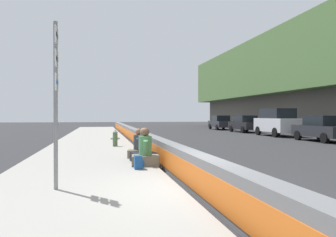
{
  "coord_description": "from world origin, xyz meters",
  "views": [
    {
      "loc": [
        -7.05,
        2.2,
        1.73
      ],
      "look_at": [
        9.99,
        -1.23,
        1.56
      ],
      "focal_mm": 36.11,
      "sensor_mm": 36.0,
      "label": 1
    }
  ],
  "objects_px": {
    "seated_person_foreground": "(145,154)",
    "fire_hydrant": "(115,138)",
    "seated_person_middle": "(144,151)",
    "parked_car_third": "(322,128)",
    "parked_car_midline": "(245,124)",
    "parked_car_far": "(221,122)",
    "parked_car_fourth": "(277,122)",
    "seated_person_rear": "(139,148)",
    "route_sign_post": "(56,92)",
    "backpack": "(139,162)"
  },
  "relations": [
    {
      "from": "fire_hydrant",
      "to": "backpack",
      "type": "distance_m",
      "value": 7.53
    },
    {
      "from": "parked_car_third",
      "to": "parked_car_fourth",
      "type": "xyz_separation_m",
      "value": [
        5.89,
        -0.02,
        0.32
      ]
    },
    {
      "from": "seated_person_rear",
      "to": "parked_car_midline",
      "type": "bearing_deg",
      "value": -33.91
    },
    {
      "from": "fire_hydrant",
      "to": "backpack",
      "type": "bearing_deg",
      "value": -177.28
    },
    {
      "from": "seated_person_foreground",
      "to": "parked_car_midline",
      "type": "xyz_separation_m",
      "value": [
        21.45,
        -13.05,
        0.35
      ]
    },
    {
      "from": "route_sign_post",
      "to": "fire_hydrant",
      "type": "height_order",
      "value": "route_sign_post"
    },
    {
      "from": "backpack",
      "to": "seated_person_middle",
      "type": "bearing_deg",
      "value": -12.67
    },
    {
      "from": "route_sign_post",
      "to": "parked_car_third",
      "type": "relative_size",
      "value": 0.8
    },
    {
      "from": "route_sign_post",
      "to": "backpack",
      "type": "distance_m",
      "value": 3.68
    },
    {
      "from": "parked_car_midline",
      "to": "seated_person_foreground",
      "type": "bearing_deg",
      "value": 148.67
    },
    {
      "from": "parked_car_third",
      "to": "parked_car_midline",
      "type": "relative_size",
      "value": 1.0
    },
    {
      "from": "seated_person_foreground",
      "to": "backpack",
      "type": "bearing_deg",
      "value": 156.81
    },
    {
      "from": "seated_person_foreground",
      "to": "fire_hydrant",
      "type": "bearing_deg",
      "value": 5.43
    },
    {
      "from": "seated_person_rear",
      "to": "seated_person_middle",
      "type": "bearing_deg",
      "value": -177.44
    },
    {
      "from": "route_sign_post",
      "to": "parked_car_far",
      "type": "bearing_deg",
      "value": -26.04
    },
    {
      "from": "seated_person_rear",
      "to": "route_sign_post",
      "type": "bearing_deg",
      "value": 155.42
    },
    {
      "from": "seated_person_middle",
      "to": "parked_car_third",
      "type": "relative_size",
      "value": 0.26
    },
    {
      "from": "parked_car_third",
      "to": "parked_car_far",
      "type": "height_order",
      "value": "same"
    },
    {
      "from": "route_sign_post",
      "to": "fire_hydrant",
      "type": "relative_size",
      "value": 4.09
    },
    {
      "from": "fire_hydrant",
      "to": "parked_car_midline",
      "type": "xyz_separation_m",
      "value": [
        14.61,
        -13.7,
        0.27
      ]
    },
    {
      "from": "seated_person_rear",
      "to": "seated_person_foreground",
      "type": "bearing_deg",
      "value": 179.59
    },
    {
      "from": "parked_car_midline",
      "to": "parked_car_far",
      "type": "distance_m",
      "value": 6.56
    },
    {
      "from": "seated_person_foreground",
      "to": "parked_car_fourth",
      "type": "xyz_separation_m",
      "value": [
        15.04,
        -13.01,
        0.67
      ]
    },
    {
      "from": "seated_person_middle",
      "to": "backpack",
      "type": "bearing_deg",
      "value": 167.33
    },
    {
      "from": "route_sign_post",
      "to": "seated_person_foreground",
      "type": "distance_m",
      "value": 4.24
    },
    {
      "from": "fire_hydrant",
      "to": "seated_person_rear",
      "type": "relative_size",
      "value": 0.8
    },
    {
      "from": "seated_person_middle",
      "to": "route_sign_post",
      "type": "bearing_deg",
      "value": 149.02
    },
    {
      "from": "parked_car_third",
      "to": "parked_car_midline",
      "type": "height_order",
      "value": "same"
    },
    {
      "from": "seated_person_foreground",
      "to": "seated_person_middle",
      "type": "xyz_separation_m",
      "value": [
        0.91,
        -0.07,
        -0.01
      ]
    },
    {
      "from": "parked_car_midline",
      "to": "parked_car_far",
      "type": "bearing_deg",
      "value": 1.7
    },
    {
      "from": "seated_person_foreground",
      "to": "backpack",
      "type": "relative_size",
      "value": 2.99
    },
    {
      "from": "backpack",
      "to": "parked_car_fourth",
      "type": "distance_m",
      "value": 20.62
    },
    {
      "from": "route_sign_post",
      "to": "parked_car_fourth",
      "type": "relative_size",
      "value": 0.74
    },
    {
      "from": "fire_hydrant",
      "to": "parked_car_third",
      "type": "xyz_separation_m",
      "value": [
        2.31,
        -13.64,
        0.27
      ]
    },
    {
      "from": "seated_person_middle",
      "to": "parked_car_fourth",
      "type": "relative_size",
      "value": 0.24
    },
    {
      "from": "route_sign_post",
      "to": "seated_person_foreground",
      "type": "relative_size",
      "value": 3.01
    },
    {
      "from": "route_sign_post",
      "to": "seated_person_middle",
      "type": "xyz_separation_m",
      "value": [
        4.0,
        -2.4,
        -1.73
      ]
    },
    {
      "from": "seated_person_middle",
      "to": "backpack",
      "type": "xyz_separation_m",
      "value": [
        -1.6,
        0.36,
        -0.17
      ]
    },
    {
      "from": "seated_person_rear",
      "to": "parked_car_third",
      "type": "height_order",
      "value": "parked_car_third"
    },
    {
      "from": "seated_person_foreground",
      "to": "seated_person_rear",
      "type": "relative_size",
      "value": 1.09
    },
    {
      "from": "seated_person_rear",
      "to": "parked_car_far",
      "type": "bearing_deg",
      "value": -26.33
    },
    {
      "from": "parked_car_midline",
      "to": "parked_car_third",
      "type": "bearing_deg",
      "value": 179.68
    },
    {
      "from": "seated_person_foreground",
      "to": "backpack",
      "type": "height_order",
      "value": "seated_person_foreground"
    },
    {
      "from": "parked_car_third",
      "to": "backpack",
      "type": "bearing_deg",
      "value": 126.52
    },
    {
      "from": "parked_car_third",
      "to": "parked_car_fourth",
      "type": "relative_size",
      "value": 0.93
    },
    {
      "from": "seated_person_foreground",
      "to": "parked_car_third",
      "type": "xyz_separation_m",
      "value": [
        9.15,
        -12.99,
        0.35
      ]
    },
    {
      "from": "seated_person_foreground",
      "to": "seated_person_middle",
      "type": "bearing_deg",
      "value": -4.11
    },
    {
      "from": "backpack",
      "to": "parked_car_midline",
      "type": "relative_size",
      "value": 0.09
    },
    {
      "from": "fire_hydrant",
      "to": "parked_car_midline",
      "type": "height_order",
      "value": "parked_car_midline"
    },
    {
      "from": "parked_car_third",
      "to": "parked_car_far",
      "type": "xyz_separation_m",
      "value": [
        18.86,
        0.13,
        0.0
      ]
    }
  ]
}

